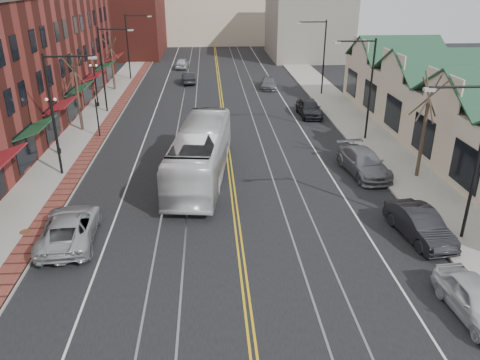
{
  "coord_description": "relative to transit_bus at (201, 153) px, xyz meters",
  "views": [
    {
      "loc": [
        -1.35,
        -14.16,
        12.54
      ],
      "look_at": [
        0.26,
        9.82,
        2.0
      ],
      "focal_mm": 35.0,
      "sensor_mm": 36.0,
      "label": 1
    }
  ],
  "objects": [
    {
      "name": "traffic_signal",
      "position": [
        -8.6,
        9.03,
        0.59
      ],
      "size": [
        0.18,
        0.15,
        3.8
      ],
      "color": "black",
      "rests_on": "sidewalk_left"
    },
    {
      "name": "streetlight_l_3",
      "position": [
        -9.05,
        33.03,
        3.26
      ],
      "size": [
        3.33,
        0.25,
        8.0
      ],
      "color": "black",
      "rests_on": "sidewalk_left"
    },
    {
      "name": "ground",
      "position": [
        2.0,
        -14.97,
        -1.76
      ],
      "size": [
        160.0,
        160.0,
        0.0
      ],
      "primitive_type": "plane",
      "color": "black",
      "rests_on": "ground"
    },
    {
      "name": "sidewalk_left",
      "position": [
        -10.0,
        5.03,
        -1.69
      ],
      "size": [
        4.0,
        120.0,
        0.15
      ],
      "primitive_type": "cube",
      "color": "gray",
      "rests_on": "ground"
    },
    {
      "name": "building_right",
      "position": [
        20.0,
        5.03,
        0.54
      ],
      "size": [
        8.0,
        36.0,
        4.6
      ],
      "primitive_type": "cube",
      "color": "beige",
      "rests_on": "ground"
    },
    {
      "name": "tree_left_near",
      "position": [
        -10.5,
        11.03,
        1.75
      ],
      "size": [
        1.78,
        1.37,
        6.48
      ],
      "color": "#382B21",
      "rests_on": "sidewalk_left"
    },
    {
      "name": "distant_car_right",
      "position": [
        7.89,
        26.74,
        -1.11
      ],
      "size": [
        2.31,
        4.65,
        1.3
      ],
      "primitive_type": "imported",
      "rotation": [
        0.0,
        0.0,
        -0.11
      ],
      "color": "#5D5E64",
      "rests_on": "ground"
    },
    {
      "name": "streetlight_r_2",
      "position": [
        13.05,
        23.03,
        3.26
      ],
      "size": [
        3.33,
        0.25,
        8.0
      ],
      "color": "black",
      "rests_on": "sidewalk_right"
    },
    {
      "name": "parked_car_a",
      "position": [
        11.0,
        -14.74,
        -1.02
      ],
      "size": [
        2.03,
        4.47,
        1.49
      ],
      "primitive_type": "imported",
      "rotation": [
        0.0,
        0.0,
        0.06
      ],
      "color": "silver",
      "rests_on": "ground"
    },
    {
      "name": "sidewalk_right",
      "position": [
        14.0,
        5.03,
        -1.69
      ],
      "size": [
        4.0,
        120.0,
        0.15
      ],
      "primitive_type": "cube",
      "color": "gray",
      "rests_on": "ground"
    },
    {
      "name": "transit_bus",
      "position": [
        0.0,
        0.0,
        0.0
      ],
      "size": [
        4.52,
        12.92,
        3.52
      ],
      "primitive_type": "imported",
      "rotation": [
        0.0,
        0.0,
        3.02
      ],
      "color": "silver",
      "rests_on": "ground"
    },
    {
      "name": "streetlight_l_1",
      "position": [
        -9.05,
        1.03,
        3.26
      ],
      "size": [
        3.33,
        0.25,
        8.0
      ],
      "color": "black",
      "rests_on": "sidewalk_left"
    },
    {
      "name": "parked_car_d",
      "position": [
        10.27,
        14.43,
        -0.94
      ],
      "size": [
        2.04,
        4.86,
        1.64
      ],
      "primitive_type": "imported",
      "rotation": [
        0.0,
        0.0,
        0.02
      ],
      "color": "black",
      "rests_on": "ground"
    },
    {
      "name": "tree_right_mid",
      "position": [
        14.5,
        -0.97,
        1.99
      ],
      "size": [
        1.9,
        1.46,
        6.93
      ],
      "color": "#382B21",
      "rests_on": "sidewalk_right"
    },
    {
      "name": "lamppost_l_3",
      "position": [
        -10.8,
        19.03,
        0.44
      ],
      "size": [
        0.84,
        0.28,
        4.27
      ],
      "color": "black",
      "rests_on": "sidewalk_left"
    },
    {
      "name": "backdrop_left",
      "position": [
        -14.0,
        55.03,
        5.24
      ],
      "size": [
        14.0,
        18.0,
        14.0
      ],
      "primitive_type": "cube",
      "color": "maroon",
      "rests_on": "ground"
    },
    {
      "name": "distant_car_left",
      "position": [
        -1.88,
        30.26,
        -1.07
      ],
      "size": [
        1.93,
        4.35,
        1.39
      ],
      "primitive_type": "imported",
      "rotation": [
        0.0,
        0.0,
        3.25
      ],
      "color": "black",
      "rests_on": "ground"
    },
    {
      "name": "manhole_far",
      "position": [
        -9.2,
        -6.97,
        -1.6
      ],
      "size": [
        0.6,
        0.6,
        0.02
      ],
      "primitive_type": "cylinder",
      "color": "#592D19",
      "rests_on": "sidewalk_left"
    },
    {
      "name": "distant_car_far",
      "position": [
        -3.12,
        40.77,
        -1.04
      ],
      "size": [
        2.1,
        4.4,
        1.45
      ],
      "primitive_type": "imported",
      "rotation": [
        0.0,
        0.0,
        3.05
      ],
      "color": "silver",
      "rests_on": "ground"
    },
    {
      "name": "tree_left_far",
      "position": [
        -10.5,
        27.03,
        1.51
      ],
      "size": [
        1.66,
        1.28,
        6.02
      ],
      "color": "#382B21",
      "rests_on": "sidewalk_left"
    },
    {
      "name": "parked_car_b",
      "position": [
        11.3,
        -8.7,
        -0.98
      ],
      "size": [
        2.3,
        4.95,
        1.57
      ],
      "primitive_type": "imported",
      "rotation": [
        0.0,
        0.0,
        0.14
      ],
      "color": "black",
      "rests_on": "ground"
    },
    {
      "name": "streetlight_r_1",
      "position": [
        13.05,
        7.03,
        3.26
      ],
      "size": [
        3.33,
        0.25,
        8.0
      ],
      "color": "black",
      "rests_on": "sidewalk_right"
    },
    {
      "name": "streetlight_l_2",
      "position": [
        -9.05,
        17.03,
        3.26
      ],
      "size": [
        3.33,
        0.25,
        8.0
      ],
      "color": "black",
      "rests_on": "sidewalk_left"
    },
    {
      "name": "lamppost_l_2",
      "position": [
        -10.8,
        5.03,
        0.44
      ],
      "size": [
        0.84,
        0.28,
        4.27
      ],
      "color": "black",
      "rests_on": "sidewalk_left"
    },
    {
      "name": "parked_car_c",
      "position": [
        11.09,
        -0.04,
        -0.95
      ],
      "size": [
        2.9,
        5.83,
        1.63
      ],
      "primitive_type": "imported",
      "rotation": [
        0.0,
        0.0,
        0.11
      ],
      "color": "slate",
      "rests_on": "ground"
    },
    {
      "name": "backdrop_mid",
      "position": [
        2.0,
        70.03,
        2.74
      ],
      "size": [
        22.0,
        14.0,
        9.0
      ],
      "primitive_type": "cube",
      "color": "beige",
      "rests_on": "ground"
    },
    {
      "name": "backdrop_right",
      "position": [
        17.0,
        50.03,
        3.74
      ],
      "size": [
        12.0,
        16.0,
        11.0
      ],
      "primitive_type": "cube",
      "color": "slate",
      "rests_on": "ground"
    },
    {
      "name": "streetlight_r_0",
      "position": [
        13.05,
        -8.97,
        3.26
      ],
      "size": [
        3.33,
        0.25,
        8.0
      ],
      "color": "black",
      "rests_on": "sidewalk_right"
    },
    {
      "name": "parked_suv",
      "position": [
        -6.6,
        -7.81,
        -0.98
      ],
      "size": [
        3.07,
        5.84,
        1.57
      ],
      "primitive_type": "imported",
      "rotation": [
        0.0,
        0.0,
        3.23
      ],
      "color": "#AFB3B7",
      "rests_on": "ground"
    }
  ]
}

